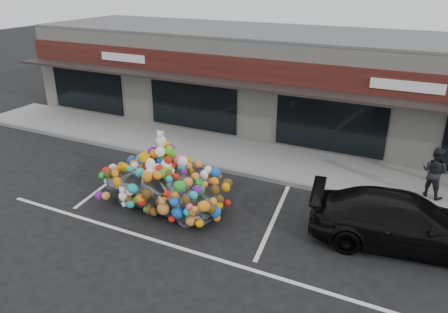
% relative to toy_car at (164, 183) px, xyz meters
% --- Properties ---
extents(ground, '(90.00, 90.00, 0.00)m').
position_rel_toy_car_xyz_m(ground, '(0.48, 0.60, -0.80)').
color(ground, black).
rests_on(ground, ground).
extents(shop_building, '(24.00, 7.20, 4.31)m').
position_rel_toy_car_xyz_m(shop_building, '(0.48, 9.04, 1.36)').
color(shop_building, beige).
rests_on(shop_building, ground).
extents(sidewalk, '(26.00, 3.00, 0.15)m').
position_rel_toy_car_xyz_m(sidewalk, '(0.48, 4.60, -0.73)').
color(sidewalk, gray).
rests_on(sidewalk, ground).
extents(kerb, '(26.00, 0.18, 0.16)m').
position_rel_toy_car_xyz_m(kerb, '(0.48, 3.10, -0.73)').
color(kerb, slate).
rests_on(kerb, ground).
extents(parking_stripe_left, '(0.73, 4.37, 0.01)m').
position_rel_toy_car_xyz_m(parking_stripe_left, '(-2.72, 0.80, -0.80)').
color(parking_stripe_left, silver).
rests_on(parking_stripe_left, ground).
extents(parking_stripe_mid, '(0.73, 4.37, 0.01)m').
position_rel_toy_car_xyz_m(parking_stripe_mid, '(3.28, 0.80, -0.80)').
color(parking_stripe_mid, silver).
rests_on(parking_stripe_mid, ground).
extents(lane_line, '(14.00, 0.12, 0.01)m').
position_rel_toy_car_xyz_m(lane_line, '(2.48, -1.70, -0.80)').
color(lane_line, silver).
rests_on(lane_line, ground).
extents(toy_car, '(2.78, 4.20, 2.37)m').
position_rel_toy_car_xyz_m(toy_car, '(0.00, 0.00, 0.00)').
color(toy_car, gray).
rests_on(toy_car, ground).
extents(black_sedan, '(2.76, 5.10, 1.40)m').
position_rel_toy_car_xyz_m(black_sedan, '(6.74, 1.06, -0.10)').
color(black_sedan, black).
rests_on(black_sedan, ground).
extents(pedestrian_b, '(0.98, 0.89, 1.63)m').
position_rel_toy_car_xyz_m(pedestrian_b, '(7.28, 4.11, 0.16)').
color(pedestrian_b, black).
rests_on(pedestrian_b, sidewalk).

